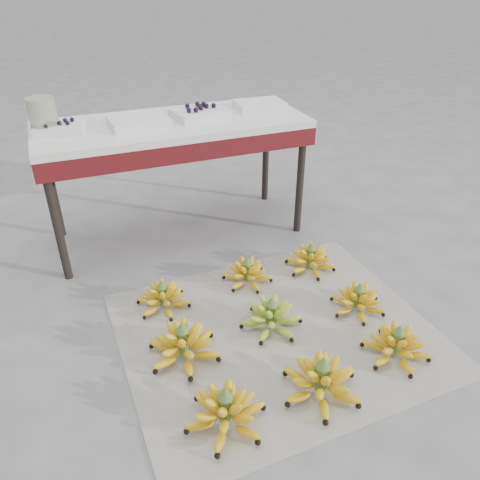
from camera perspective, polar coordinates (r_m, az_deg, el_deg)
name	(u,v)px	position (r m, az deg, el deg)	size (l,w,h in m)	color
ground	(266,333)	(1.99, 3.18, -11.30)	(60.00, 60.00, 0.00)	#5F5F61
newspaper_mat	(277,332)	(1.99, 4.53, -11.15)	(1.25, 1.05, 0.01)	white
bunch_front_left	(226,412)	(1.63, -1.76, -20.19)	(0.31, 0.31, 0.17)	yellow
bunch_front_center	(321,381)	(1.74, 9.90, -16.61)	(0.33, 0.33, 0.17)	yellow
bunch_front_right	(396,346)	(1.94, 18.51, -12.10)	(0.26, 0.26, 0.16)	yellow
bunch_mid_left	(184,345)	(1.85, -6.87, -12.60)	(0.30, 0.30, 0.17)	yellow
bunch_mid_center	(271,317)	(1.97, 3.84, -9.38)	(0.32, 0.32, 0.16)	#84B22E
bunch_mid_right	(358,301)	(2.12, 14.17, -7.20)	(0.24, 0.24, 0.14)	yellow
bunch_back_left	(163,298)	(2.10, -9.37, -6.99)	(0.29, 0.29, 0.14)	yellow
bunch_back_center	(247,274)	(2.23, 0.89, -4.11)	(0.30, 0.30, 0.14)	yellow
bunch_back_right	(310,260)	(2.35, 8.57, -2.41)	(0.26, 0.26, 0.15)	yellow
vendor_table	(173,135)	(2.46, -8.13, 12.56)	(1.34, 0.54, 0.65)	black
tray_far_left	(59,128)	(2.38, -21.16, 12.60)	(0.25, 0.20, 0.06)	silver
tray_left	(139,122)	(2.37, -12.26, 13.93)	(0.29, 0.22, 0.04)	silver
tray_right	(200,113)	(2.46, -4.92, 15.17)	(0.30, 0.24, 0.07)	silver
tray_far_right	(259,105)	(2.62, 2.39, 16.11)	(0.26, 0.20, 0.04)	silver
glass_jar	(43,115)	(2.39, -22.91, 13.83)	(0.13, 0.13, 0.16)	beige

